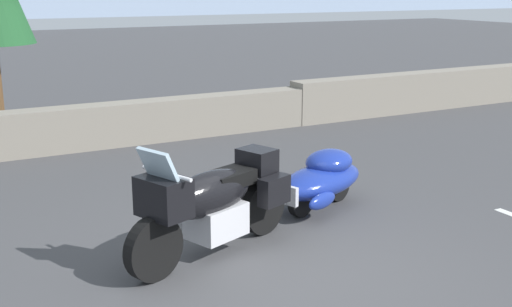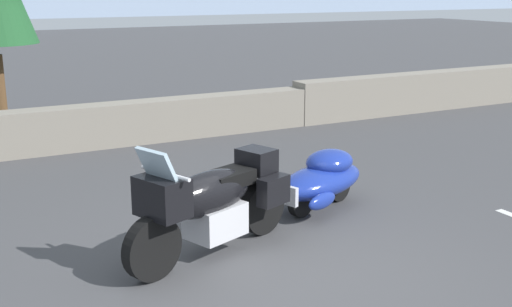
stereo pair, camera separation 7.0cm
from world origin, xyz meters
TOP-DOWN VIEW (x-y plane):
  - ground_plane at (0.00, 0.00)m, footprint 80.00×80.00m
  - stone_guard_wall at (0.12, 6.12)m, footprint 24.00×0.58m
  - touring_motorcycle at (-0.39, 0.74)m, footprint 2.21×1.22m
  - car_shaped_trailer at (1.50, 1.45)m, footprint 2.19×1.18m

SIDE VIEW (x-z plane):
  - ground_plane at x=0.00m, z-range 0.00..0.00m
  - stone_guard_wall at x=0.12m, z-range -0.04..0.86m
  - car_shaped_trailer at x=1.50m, z-range 0.03..0.79m
  - touring_motorcycle at x=-0.39m, z-range -0.04..1.29m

